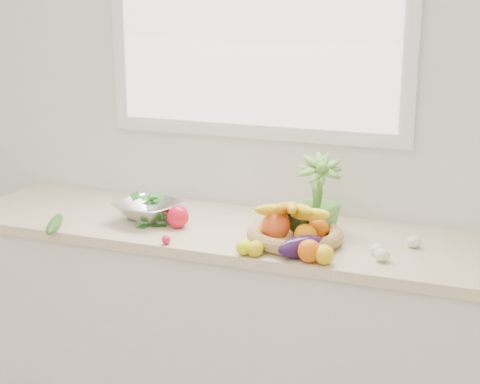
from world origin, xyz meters
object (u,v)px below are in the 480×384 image
at_px(cucumber, 55,224).
at_px(fruit_basket, 294,229).
at_px(apple, 178,217).
at_px(eggplant, 302,247).
at_px(potted_herb, 318,196).
at_px(colander_with_spinach, 148,206).

xyz_separation_m(cucumber, fruit_basket, (0.91, 0.19, 0.03)).
height_order(apple, fruit_basket, fruit_basket).
height_order(apple, eggplant, apple).
relative_size(apple, eggplant, 0.46).
relative_size(apple, fruit_basket, 0.20).
relative_size(cucumber, potted_herb, 0.74).
bearing_deg(colander_with_spinach, cucumber, -142.97).
distance_m(cucumber, potted_herb, 1.02).
relative_size(cucumber, fruit_basket, 0.53).
bearing_deg(potted_herb, cucumber, -161.28).
distance_m(fruit_basket, colander_with_spinach, 0.62).
bearing_deg(apple, potted_herb, 14.40).
height_order(apple, cucumber, apple).
xyz_separation_m(apple, potted_herb, (0.52, 0.13, 0.10)).
relative_size(apple, potted_herb, 0.28).
bearing_deg(potted_herb, apple, -165.60).
xyz_separation_m(eggplant, cucumber, (-0.98, -0.05, -0.02)).
xyz_separation_m(eggplant, fruit_basket, (-0.07, 0.14, 0.01)).
bearing_deg(fruit_basket, apple, 179.65).
xyz_separation_m(apple, fruit_basket, (0.47, -0.00, 0.01)).
relative_size(apple, colander_with_spinach, 0.30).
distance_m(eggplant, potted_herb, 0.29).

